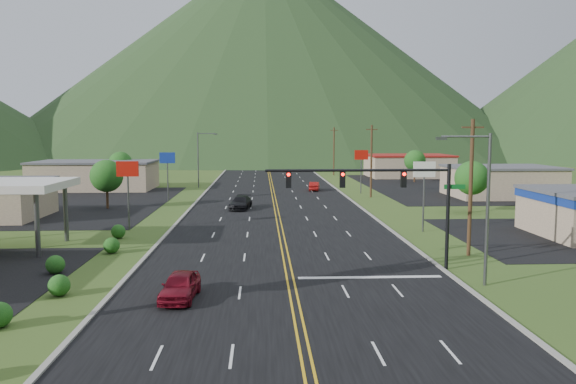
{
  "coord_description": "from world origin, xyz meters",
  "views": [
    {
      "loc": [
        -1.77,
        -21.95,
        9.08
      ],
      "look_at": [
        0.29,
        20.6,
        4.5
      ],
      "focal_mm": 35.0,
      "sensor_mm": 36.0,
      "label": 1
    }
  ],
  "objects_px": {
    "car_dark_mid": "(241,203)",
    "car_red_far": "(314,186)",
    "streetlight_east": "(483,199)",
    "traffic_signal": "(388,190)",
    "car_red_near": "(180,286)",
    "streetlight_west": "(200,156)"
  },
  "relations": [
    {
      "from": "car_dark_mid",
      "to": "car_red_far",
      "type": "distance_m",
      "value": 23.07
    },
    {
      "from": "streetlight_east",
      "to": "car_red_near",
      "type": "distance_m",
      "value": 18.04
    },
    {
      "from": "car_red_near",
      "to": "car_red_far",
      "type": "bearing_deg",
      "value": 81.34
    },
    {
      "from": "traffic_signal",
      "to": "car_dark_mid",
      "type": "relative_size",
      "value": 2.54
    },
    {
      "from": "streetlight_east",
      "to": "car_dark_mid",
      "type": "height_order",
      "value": "streetlight_east"
    },
    {
      "from": "traffic_signal",
      "to": "streetlight_west",
      "type": "bearing_deg",
      "value": 107.97
    },
    {
      "from": "streetlight_east",
      "to": "car_red_near",
      "type": "height_order",
      "value": "streetlight_east"
    },
    {
      "from": "car_red_far",
      "to": "car_red_near",
      "type": "bearing_deg",
      "value": 86.03
    },
    {
      "from": "car_red_far",
      "to": "car_dark_mid",
      "type": "bearing_deg",
      "value": 71.28
    },
    {
      "from": "traffic_signal",
      "to": "car_red_far",
      "type": "relative_size",
      "value": 3.19
    },
    {
      "from": "car_red_near",
      "to": "car_red_far",
      "type": "relative_size",
      "value": 1.06
    },
    {
      "from": "car_dark_mid",
      "to": "traffic_signal",
      "type": "bearing_deg",
      "value": -61.37
    },
    {
      "from": "car_red_far",
      "to": "traffic_signal",
      "type": "bearing_deg",
      "value": 98.76
    },
    {
      "from": "streetlight_east",
      "to": "streetlight_west",
      "type": "height_order",
      "value": "same"
    },
    {
      "from": "streetlight_east",
      "to": "car_red_far",
      "type": "distance_m",
      "value": 54.42
    },
    {
      "from": "traffic_signal",
      "to": "streetlight_west",
      "type": "xyz_separation_m",
      "value": [
        -18.16,
        56.0,
        -0.15
      ]
    },
    {
      "from": "streetlight_west",
      "to": "car_red_near",
      "type": "relative_size",
      "value": 2.06
    },
    {
      "from": "streetlight_east",
      "to": "car_red_near",
      "type": "relative_size",
      "value": 2.06
    },
    {
      "from": "streetlight_west",
      "to": "car_dark_mid",
      "type": "height_order",
      "value": "streetlight_west"
    },
    {
      "from": "streetlight_east",
      "to": "traffic_signal",
      "type": "bearing_deg",
      "value": 139.61
    },
    {
      "from": "traffic_signal",
      "to": "car_red_near",
      "type": "relative_size",
      "value": 3.0
    },
    {
      "from": "car_red_far",
      "to": "streetlight_west",
      "type": "bearing_deg",
      "value": -9.47
    }
  ]
}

